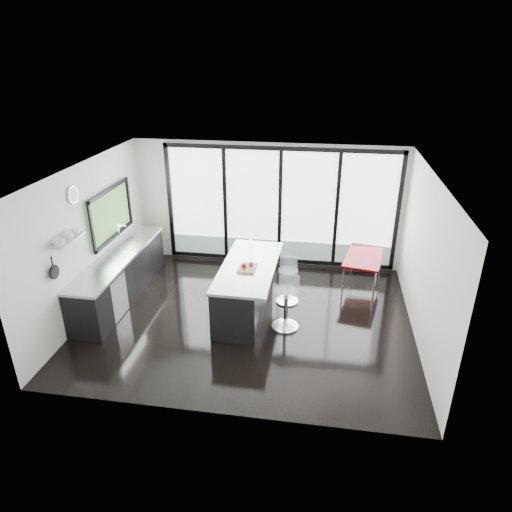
% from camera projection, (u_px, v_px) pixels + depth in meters
% --- Properties ---
extents(floor, '(6.00, 5.00, 0.00)m').
position_uv_depth(floor, '(248.00, 318.00, 8.59)').
color(floor, black).
rests_on(floor, ground).
extents(ceiling, '(6.00, 5.00, 0.00)m').
position_uv_depth(ceiling, '(247.00, 171.00, 7.42)').
color(ceiling, white).
rests_on(ceiling, wall_back).
extents(wall_back, '(6.00, 0.09, 2.80)m').
position_uv_depth(wall_back, '(279.00, 212.00, 10.23)').
color(wall_back, silver).
rests_on(wall_back, ground).
extents(wall_front, '(6.00, 0.00, 2.80)m').
position_uv_depth(wall_front, '(213.00, 329.00, 5.76)').
color(wall_front, silver).
rests_on(wall_front, ground).
extents(wall_left, '(0.26, 5.00, 2.80)m').
position_uv_depth(wall_left, '(95.00, 226.00, 8.60)').
color(wall_left, silver).
rests_on(wall_left, ground).
extents(wall_right, '(0.00, 5.00, 2.80)m').
position_uv_depth(wall_right, '(425.00, 261.00, 7.57)').
color(wall_right, silver).
rests_on(wall_right, ground).
extents(counter_cabinets, '(0.69, 3.24, 1.36)m').
position_uv_depth(counter_cabinets, '(120.00, 276.00, 9.13)').
color(counter_cabinets, black).
rests_on(counter_cabinets, floor).
extents(island, '(1.02, 2.36, 1.25)m').
position_uv_depth(island, '(245.00, 287.00, 8.66)').
color(island, black).
rests_on(island, floor).
extents(bar_stool_near, '(0.59, 0.59, 0.77)m').
position_uv_depth(bar_stool_near, '(285.00, 309.00, 8.14)').
color(bar_stool_near, silver).
rests_on(bar_stool_near, floor).
extents(bar_stool_far, '(0.47, 0.47, 0.71)m').
position_uv_depth(bar_stool_far, '(288.00, 286.00, 8.98)').
color(bar_stool_far, silver).
rests_on(bar_stool_far, floor).
extents(red_table, '(0.95, 1.38, 0.68)m').
position_uv_depth(red_table, '(363.00, 271.00, 9.63)').
color(red_table, '#880001').
rests_on(red_table, floor).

